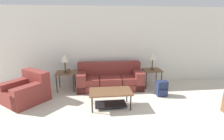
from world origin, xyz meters
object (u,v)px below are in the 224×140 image
at_px(armchair, 27,91).
at_px(coffee_table, 111,95).
at_px(table_lamp_right, 153,57).
at_px(couch, 110,79).
at_px(backpack, 162,89).
at_px(side_table_left, 66,74).
at_px(side_table_right, 152,71).
at_px(table_lamp_left, 65,59).

height_order(armchair, coffee_table, armchair).
relative_size(armchair, table_lamp_right, 2.41).
height_order(couch, coffee_table, couch).
xyz_separation_m(armchair, backpack, (3.80, -0.05, -0.07)).
distance_m(side_table_left, side_table_right, 2.79).
height_order(table_lamp_left, table_lamp_right, same).
height_order(armchair, table_lamp_left, table_lamp_left).
bearing_deg(coffee_table, table_lamp_left, 133.90).
distance_m(coffee_table, side_table_right, 2.03).
xyz_separation_m(armchair, table_lamp_right, (3.75, 0.73, 0.73)).
xyz_separation_m(coffee_table, table_lamp_left, (-1.28, 1.33, 0.69)).
bearing_deg(table_lamp_right, side_table_left, 180.00).
bearing_deg(side_table_left, couch, 0.39).
bearing_deg(backpack, armchair, 179.21).
bearing_deg(table_lamp_right, side_table_right, 84.29).
bearing_deg(side_table_right, backpack, -86.12).
bearing_deg(backpack, coffee_table, -160.72).
bearing_deg(coffee_table, armchair, 164.94).
height_order(coffee_table, table_lamp_left, table_lamp_left).
bearing_deg(coffee_table, couch, 84.93).
height_order(couch, side_table_left, couch).
relative_size(couch, side_table_right, 3.56).
bearing_deg(side_table_left, backpack, -15.32).
bearing_deg(couch, backpack, -28.57).
height_order(armchair, side_table_right, armchair).
xyz_separation_m(coffee_table, side_table_left, (-1.28, 1.33, 0.20)).
height_order(side_table_left, backpack, side_table_left).
relative_size(side_table_left, table_lamp_right, 1.05).
distance_m(coffee_table, table_lamp_right, 2.13).
height_order(couch, table_lamp_left, table_lamp_left).
height_order(side_table_right, table_lamp_right, table_lamp_right).
xyz_separation_m(couch, table_lamp_right, (1.40, -0.01, 0.72)).
relative_size(armchair, backpack, 3.04).
xyz_separation_m(side_table_left, backpack, (2.85, -0.78, -0.31)).
bearing_deg(couch, coffee_table, -95.07).
relative_size(couch, armchair, 1.54).
bearing_deg(side_table_right, table_lamp_left, -180.00).
distance_m(armchair, coffee_table, 2.31).
xyz_separation_m(coffee_table, side_table_right, (1.52, 1.33, 0.20)).
height_order(armchair, backpack, armchair).
xyz_separation_m(couch, side_table_left, (-1.40, -0.01, 0.23)).
bearing_deg(table_lamp_left, side_table_right, 0.00).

